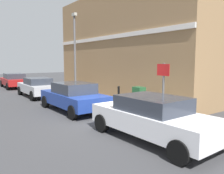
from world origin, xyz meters
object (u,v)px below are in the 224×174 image
(car_silver, at_px, (37,87))
(street_sign, at_px, (163,84))
(bollard_far_kerb, at_px, (90,93))
(car_blue, at_px, (74,96))
(utility_cabinet, at_px, (139,100))
(bollard_near_cabinet, at_px, (119,95))
(car_white, at_px, (153,117))
(car_red, at_px, (14,80))
(lamppost, at_px, (75,50))

(car_silver, xyz_separation_m, street_sign, (1.44, -10.29, 0.95))
(car_silver, xyz_separation_m, bollard_far_kerb, (1.44, -4.87, -0.00))
(car_blue, bearing_deg, car_silver, -0.53)
(utility_cabinet, distance_m, bollard_near_cabinet, 1.72)
(car_white, relative_size, bollard_near_cabinet, 4.29)
(car_red, distance_m, bollard_near_cabinet, 13.20)
(bollard_far_kerb, relative_size, lamppost, 0.18)
(car_silver, relative_size, car_red, 0.99)
(bollard_far_kerb, bearing_deg, street_sign, -90.05)
(lamppost, bearing_deg, bollard_near_cabinet, -90.60)
(bollard_far_kerb, bearing_deg, lamppost, 75.48)
(car_silver, relative_size, bollard_near_cabinet, 4.07)
(car_silver, xyz_separation_m, bollard_near_cabinet, (2.36, -6.35, -0.00))
(car_blue, relative_size, lamppost, 0.76)
(car_white, relative_size, car_red, 1.04)
(car_red, bearing_deg, lamppost, -161.15)
(car_blue, relative_size, car_silver, 1.03)
(car_red, bearing_deg, bollard_near_cabinet, -168.14)
(car_white, height_order, car_silver, car_white)
(car_white, height_order, bollard_near_cabinet, car_white)
(utility_cabinet, xyz_separation_m, lamppost, (0.15, 6.93, 2.62))
(street_sign, bearing_deg, utility_cabinet, 69.80)
(bollard_near_cabinet, bearing_deg, street_sign, -103.11)
(car_blue, bearing_deg, car_red, -0.53)
(bollard_far_kerb, xyz_separation_m, lamppost, (0.97, 3.73, 2.60))
(car_white, bearing_deg, lamppost, -14.45)
(car_red, height_order, bollard_far_kerb, car_red)
(street_sign, height_order, lamppost, lamppost)
(bollard_near_cabinet, height_order, lamppost, lamppost)
(bollard_far_kerb, bearing_deg, car_silver, 106.53)
(utility_cabinet, bearing_deg, bollard_near_cabinet, 86.67)
(utility_cabinet, bearing_deg, car_white, -125.69)
(utility_cabinet, distance_m, bollard_far_kerb, 3.30)
(car_silver, height_order, bollard_near_cabinet, car_silver)
(car_white, distance_m, utility_cabinet, 3.65)
(utility_cabinet, distance_m, street_sign, 2.56)
(car_silver, distance_m, street_sign, 10.43)
(utility_cabinet, bearing_deg, bollard_far_kerb, 104.25)
(car_white, relative_size, bollard_far_kerb, 4.29)
(bollard_near_cabinet, relative_size, street_sign, 0.45)
(bollard_far_kerb, relative_size, street_sign, 0.45)
(car_blue, distance_m, street_sign, 4.95)
(car_blue, distance_m, car_red, 12.28)
(car_red, xyz_separation_m, utility_cabinet, (2.28, -14.70, -0.04))
(lamppost, bearing_deg, bollard_far_kerb, -104.52)
(bollard_near_cabinet, relative_size, lamppost, 0.18)
(car_silver, bearing_deg, bollard_far_kerb, -162.95)
(street_sign, xyz_separation_m, lamppost, (0.97, 9.15, 1.64))
(car_red, distance_m, bollard_far_kerb, 11.60)
(car_red, xyz_separation_m, street_sign, (1.46, -16.92, 0.94))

